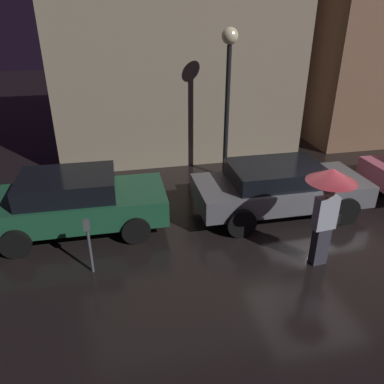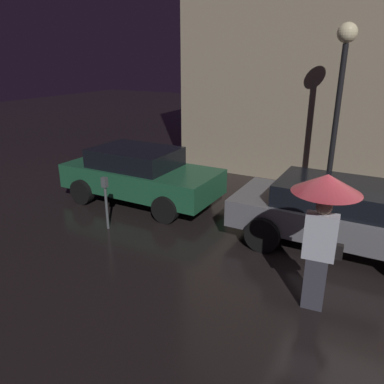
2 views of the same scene
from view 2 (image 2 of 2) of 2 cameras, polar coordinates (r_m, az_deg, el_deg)
name	(u,v)px [view 2 (image 2 of 2)]	position (r m, az deg, el deg)	size (l,w,h in m)	color
ground_plane	(353,284)	(7.12, 23.37, -12.69)	(60.00, 60.00, 0.00)	black
building_facade_left	(326,14)	(12.87, 19.80, 24.14)	(8.24, 3.00, 9.67)	gray
parked_car_green	(140,174)	(9.91, -7.93, 2.76)	(4.15, 1.99, 1.43)	#1E5638
parked_car_grey	(342,213)	(7.97, 21.90, -3.04)	(4.38, 2.02, 1.34)	slate
pedestrian_with_umbrella	(324,210)	(5.59, 19.47, -2.61)	(0.96, 0.96, 2.14)	#383842
parking_meter	(106,197)	(8.40, -13.01, -0.78)	(0.12, 0.10, 1.21)	#4C5154
street_lamp_near	(342,76)	(10.04, 21.85, 16.07)	(0.46, 0.46, 4.40)	black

